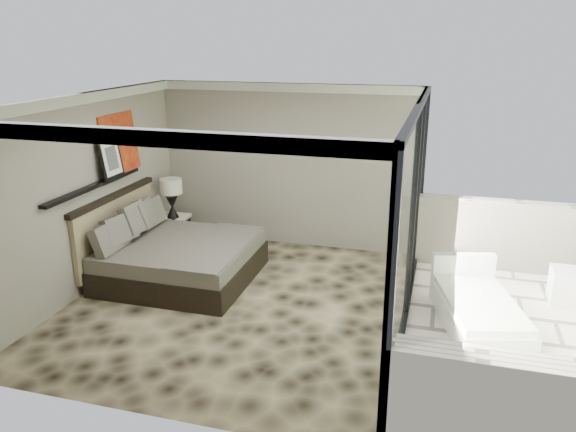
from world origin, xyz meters
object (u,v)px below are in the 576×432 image
(nightstand, at_px, (172,230))
(lounger, at_px, (478,310))
(table_lamp, at_px, (171,193))
(bed, at_px, (175,256))
(ottoman, at_px, (568,286))

(nightstand, bearing_deg, lounger, 5.55)
(table_lamp, height_order, lounger, table_lamp)
(bed, bearing_deg, table_lamp, 117.56)
(bed, bearing_deg, ottoman, 7.60)
(table_lamp, relative_size, ottoman, 1.48)
(bed, height_order, nightstand, bed)
(ottoman, bearing_deg, bed, -172.40)
(nightstand, height_order, table_lamp, table_lamp)
(nightstand, xyz_separation_m, ottoman, (6.32, -0.55, -0.04))
(bed, distance_m, lounger, 4.39)
(bed, xyz_separation_m, nightstand, (-0.72, 1.30, -0.08))
(nightstand, bearing_deg, ottoman, 17.79)
(ottoman, distance_m, lounger, 1.60)
(nightstand, relative_size, lounger, 0.28)
(lounger, bearing_deg, nightstand, 147.76)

